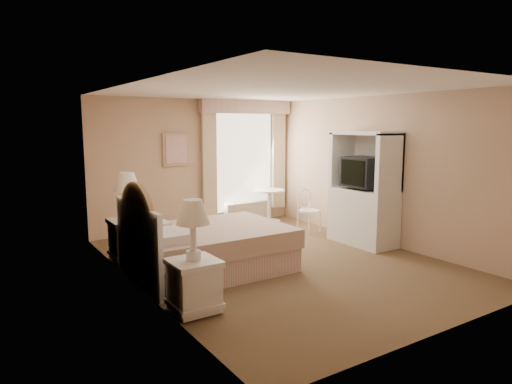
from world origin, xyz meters
TOP-DOWN VIEW (x-y plane):
  - room at (0.00, 0.00)m, footprint 4.21×5.51m
  - window at (1.05, 2.65)m, footprint 2.05×0.22m
  - framed_art at (-0.45, 2.71)m, footprint 0.52×0.04m
  - bed at (-1.12, 0.20)m, footprint 2.09×1.59m
  - nightstand_near at (-1.84, -1.00)m, footprint 0.50×0.50m
  - nightstand_far at (-1.84, 1.27)m, footprint 0.54×0.54m
  - round_table at (1.45, 2.40)m, footprint 0.64×0.64m
  - cafe_chair at (1.56, 1.27)m, footprint 0.43×0.43m
  - armoire at (1.81, 0.09)m, footprint 0.57×1.15m

SIDE VIEW (x-z plane):
  - bed at x=-1.12m, z-range -0.36..1.04m
  - round_table at x=1.45m, z-range 0.11..0.79m
  - nightstand_near at x=-1.84m, z-range -0.15..1.07m
  - cafe_chair at x=1.56m, z-range 0.06..0.88m
  - nightstand_far at x=-1.84m, z-range -0.16..1.14m
  - armoire at x=1.81m, z-range -0.16..1.75m
  - room at x=0.00m, z-range -0.01..2.50m
  - window at x=1.05m, z-range 0.09..2.60m
  - framed_art at x=-0.45m, z-range 1.24..1.86m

